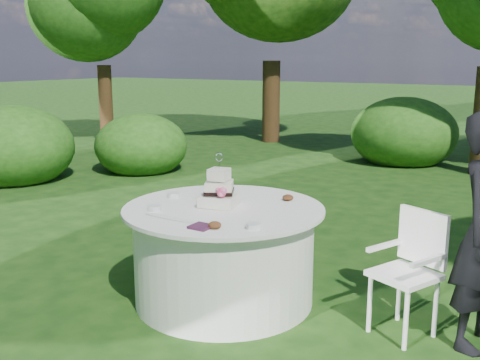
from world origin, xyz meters
name	(u,v)px	position (x,y,z in m)	size (l,w,h in m)	color
ground	(224,300)	(0.00, 0.00, 0.00)	(80.00, 80.00, 0.00)	black
napkins	(201,227)	(0.18, -0.54, 0.78)	(0.14, 0.14, 0.02)	#461E3C
feather_plume	(171,218)	(-0.13, -0.48, 0.78)	(0.48, 0.07, 0.01)	silver
table	(224,254)	(0.00, 0.00, 0.39)	(1.56, 1.56, 0.77)	white
cake	(219,192)	(-0.05, 0.01, 0.88)	(0.34, 0.34, 0.41)	silver
chair	(412,263)	(1.39, 0.25, 0.51)	(0.51, 0.51, 0.87)	white
votives	(191,209)	(-0.14, -0.24, 0.79)	(1.11, 0.50, 0.04)	silver
petal_cups	(255,210)	(0.30, -0.03, 0.79)	(0.15, 1.03, 0.05)	#562D16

